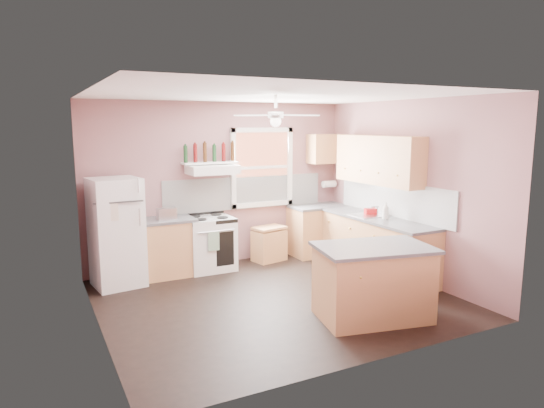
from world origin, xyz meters
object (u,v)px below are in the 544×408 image
refrigerator (116,232)px  stove (209,244)px  toaster (167,214)px  island (373,284)px  cart (269,245)px

refrigerator → stove: refrigerator is taller
refrigerator → toaster: (0.76, 0.07, 0.20)m
toaster → island: toaster is taller
toaster → island: size_ratio=0.22×
refrigerator → cart: size_ratio=2.94×
stove → cart: size_ratio=1.60×
island → cart: bearing=101.8°
refrigerator → island: (2.54, -2.66, -0.36)m
refrigerator → stove: bearing=-1.9°
refrigerator → cart: refrigerator is taller
refrigerator → toaster: refrigerator is taller
refrigerator → toaster: bearing=-2.3°
refrigerator → island: size_ratio=1.24×
cart → toaster: bearing=170.9°
stove → island: bearing=-69.0°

